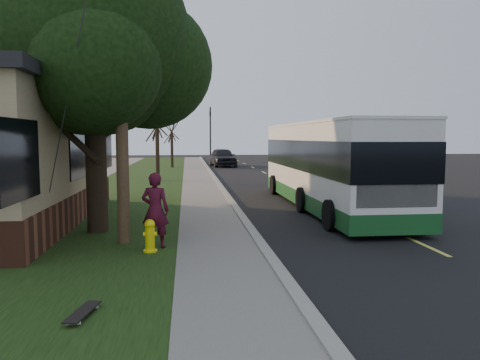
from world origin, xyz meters
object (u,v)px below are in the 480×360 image
at_px(utility_pole, 120,53).
at_px(bare_tree_far, 172,145).
at_px(fire_hydrant, 150,236).
at_px(leafy_tree, 95,43).
at_px(skateboarder, 155,210).
at_px(skateboard_main, 83,312).
at_px(bare_tree_near, 157,145).
at_px(dumpster, 40,183).
at_px(distant_car, 223,157).
at_px(traffic_signal, 210,132).
at_px(transit_bus, 328,163).

bearing_deg(utility_pole, bare_tree_far, 89.40).
relative_size(fire_hydrant, leafy_tree, 0.09).
height_order(skateboarder, skateboard_main, skateboarder).
height_order(utility_pole, skateboarder, utility_pole).
xyz_separation_m(skateboarder, skateboard_main, (-0.77, -4.18, -0.82)).
xyz_separation_m(bare_tree_near, dumpster, (-4.35, -8.25, -1.42)).
relative_size(fire_hydrant, bare_tree_far, 0.18).
distance_m(utility_pole, leafy_tree, 1.94).
height_order(utility_pole, distant_car, utility_pole).
height_order(bare_tree_near, skateboard_main, bare_tree_near).
height_order(skateboarder, dumpster, skateboarder).
bearing_deg(skateboarder, utility_pole, -24.79).
height_order(fire_hydrant, bare_tree_far, bare_tree_far).
height_order(traffic_signal, skateboarder, traffic_signal).
distance_m(traffic_signal, skateboard_main, 38.09).
bearing_deg(leafy_tree, fire_hydrant, -59.33).
height_order(transit_bus, distant_car, transit_bus).
bearing_deg(distant_car, bare_tree_far, -163.65).
xyz_separation_m(bare_tree_near, transit_bus, (6.98, -11.60, -0.46)).
xyz_separation_m(traffic_signal, transit_bus, (2.98, -27.60, -1.47)).
xyz_separation_m(traffic_signal, dumpster, (-8.35, -24.25, -2.44)).
bearing_deg(distant_car, transit_bus, -90.36).
bearing_deg(skateboard_main, bare_tree_far, 89.54).
relative_size(fire_hydrant, distant_car, 0.15).
height_order(bare_tree_near, distant_car, bare_tree_near).
xyz_separation_m(utility_pole, traffic_signal, (3.81, 33.01, -1.47)).
relative_size(transit_bus, dumpster, 6.49).
bearing_deg(distant_car, skateboarder, -102.10).
height_order(leafy_tree, skateboard_main, leafy_tree).
relative_size(leafy_tree, dumpster, 4.32).
bearing_deg(fire_hydrant, skateboard_main, -100.08).
height_order(bare_tree_far, skateboarder, bare_tree_far).
height_order(utility_pole, bare_tree_far, utility_pole).
height_order(fire_hydrant, distant_car, distant_car).
distance_m(traffic_signal, skateboarder, 33.80).
bearing_deg(traffic_signal, transit_bus, -83.84).
bearing_deg(bare_tree_far, transit_bus, -74.65).
bearing_deg(skateboarder, traffic_signal, -83.63).
relative_size(fire_hydrant, transit_bus, 0.06).
xyz_separation_m(bare_tree_far, transit_bus, (6.48, -23.60, -0.31)).
bearing_deg(utility_pole, dumpster, 117.44).
bearing_deg(transit_bus, bare_tree_near, 121.03).
bearing_deg(bare_tree_far, skateboarder, -89.03).
bearing_deg(distant_car, skateboard_main, -102.47).
distance_m(bare_tree_near, bare_tree_far, 12.01).
height_order(utility_pole, bare_tree_near, utility_pole).
bearing_deg(skateboard_main, dumpster, 108.70).
bearing_deg(fire_hydrant, bare_tree_far, 90.76).
xyz_separation_m(bare_tree_far, traffic_signal, (3.50, 4.00, 1.16)).
relative_size(bare_tree_near, skateboard_main, 4.78).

